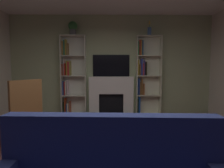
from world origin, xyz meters
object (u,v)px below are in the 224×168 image
Objects in this scene: tv at (111,66)px; vase_with_flowers at (149,31)px; potted_plant at (73,28)px; bookshelf_right at (145,76)px; bookshelf_left at (71,77)px; fireplace at (111,95)px; coffee_table at (109,153)px; armchair at (22,114)px.

vase_with_flowers reaches higher than tv.
potted_plant is 2.14m from vase_with_flowers.
bookshelf_right is (0.98, -0.06, -0.29)m from tv.
bookshelf_left and bookshelf_right have the same top height.
potted_plant is (-1.07, -0.12, 1.06)m from tv.
vase_with_flowers reaches higher than bookshelf_right.
bookshelf_left is (-1.16, -0.07, -0.31)m from tv.
coffee_table is at bearing -90.93° from fireplace.
vase_with_flowers is (0.09, -0.06, 1.27)m from bookshelf_right.
tv reaches higher than fireplace.
fireplace is at bearing -179.34° from bookshelf_right.
tv is at bearing 89.09° from coffee_table.
bookshelf_left is at bearing -176.60° from tv.
vase_with_flowers is 0.35× the size of armchair.
armchair is (-0.41, -2.26, -0.54)m from bookshelf_left.
fireplace is at bearing -90.00° from tv.
coffee_table is (-0.05, -3.38, -0.21)m from fireplace.
armchair is at bearing -138.36° from bookshelf_right.
fireplace is 1.31× the size of tv.
fireplace is at bearing 2.49° from potted_plant.
armchair is (-2.64, -2.21, -1.82)m from vase_with_flowers.
potted_plant reaches higher than bookshelf_right.
bookshelf_left is 2.36m from armchair.
bookshelf_right reaches higher than armchair.
armchair is (-0.50, -2.21, -1.91)m from potted_plant.
bookshelf_right is 1.27m from vase_with_flowers.
fireplace is 1.27m from bookshelf_left.
potted_plant is at bearing -173.60° from tv.
bookshelf_left is 1.00× the size of bookshelf_right.
vase_with_flowers reaches higher than armchair.
tv is 1.11× the size of coffee_table.
coffee_table is (-1.03, -3.39, -0.76)m from bookshelf_right.
tv is at bearing 173.59° from vase_with_flowers.
bookshelf_left is at bearing 149.21° from potted_plant.
armchair is at bearing -140.09° from vase_with_flowers.
bookshelf_right is at bearing 41.64° from armchair.
vase_with_flowers reaches higher than bookshelf_left.
vase_with_flowers is (2.14, -0.00, -0.08)m from potted_plant.
potted_plant is at bearing 106.95° from coffee_table.
vase_with_flowers is at bearing -32.36° from bookshelf_right.
vase_with_flowers is (1.07, -0.12, 0.97)m from tv.
potted_plant reaches higher than bookshelf_left.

